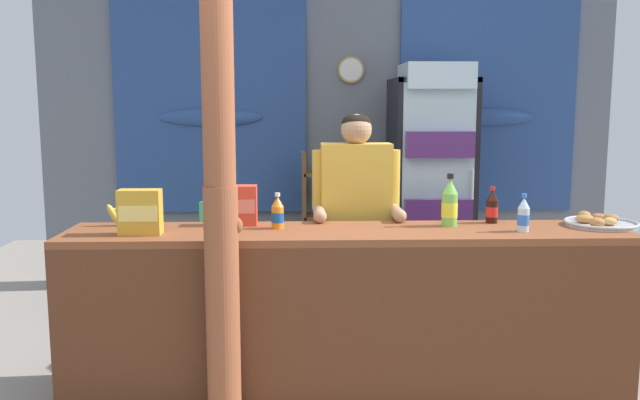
% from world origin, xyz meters
% --- Properties ---
extents(ground_plane, '(7.30, 7.30, 0.00)m').
position_xyz_m(ground_plane, '(0.00, 1.12, 0.00)').
color(ground_plane, gray).
extents(back_wall_curtained, '(5.04, 0.22, 2.50)m').
position_xyz_m(back_wall_curtained, '(0.02, 2.85, 1.30)').
color(back_wall_curtained, slate).
rests_on(back_wall_curtained, ground).
extents(stall_counter, '(3.09, 0.56, 0.92)m').
position_xyz_m(stall_counter, '(0.00, 0.42, 0.57)').
color(stall_counter, brown).
rests_on(stall_counter, ground).
extents(timber_post, '(0.19, 0.17, 2.42)m').
position_xyz_m(timber_post, '(-0.65, 0.14, 1.16)').
color(timber_post, '#995133').
rests_on(timber_post, ground).
extents(drink_fridge, '(0.64, 0.73, 1.92)m').
position_xyz_m(drink_fridge, '(0.81, 2.28, 1.05)').
color(drink_fridge, black).
rests_on(drink_fridge, ground).
extents(bottle_shelf_rack, '(0.48, 0.28, 1.21)m').
position_xyz_m(bottle_shelf_rack, '(0.00, 2.46, 0.63)').
color(bottle_shelf_rack, brown).
rests_on(bottle_shelf_rack, ground).
extents(plastic_lawn_chair, '(0.57, 0.57, 0.86)m').
position_xyz_m(plastic_lawn_chair, '(-0.88, 1.82, 0.49)').
color(plastic_lawn_chair, '#4CC675').
rests_on(plastic_lawn_chair, ground).
extents(shopkeeper, '(0.55, 0.42, 1.54)m').
position_xyz_m(shopkeeper, '(0.09, 1.01, 0.98)').
color(shopkeeper, '#28282D').
rests_on(shopkeeper, ground).
extents(soda_bottle_lime_soda, '(0.09, 0.09, 0.30)m').
position_xyz_m(soda_bottle_lime_soda, '(0.59, 0.63, 1.04)').
color(soda_bottle_lime_soda, '#75C64C').
rests_on(soda_bottle_lime_soda, stall_counter).
extents(soda_bottle_cola, '(0.07, 0.07, 0.21)m').
position_xyz_m(soda_bottle_cola, '(0.86, 0.72, 1.01)').
color(soda_bottle_cola, black).
rests_on(soda_bottle_cola, stall_counter).
extents(soda_bottle_orange_soda, '(0.07, 0.07, 0.20)m').
position_xyz_m(soda_bottle_orange_soda, '(-0.38, 0.58, 1.00)').
color(soda_bottle_orange_soda, orange).
rests_on(soda_bottle_orange_soda, stall_counter).
extents(soda_bottle_water, '(0.06, 0.06, 0.21)m').
position_xyz_m(soda_bottle_water, '(0.95, 0.45, 1.01)').
color(soda_bottle_water, silver).
rests_on(soda_bottle_water, stall_counter).
extents(snack_box_choco_powder, '(0.22, 0.11, 0.24)m').
position_xyz_m(snack_box_choco_powder, '(-1.11, 0.44, 1.04)').
color(snack_box_choco_powder, gold).
rests_on(snack_box_choco_powder, stall_counter).
extents(snack_box_crackers, '(0.17, 0.11, 0.23)m').
position_xyz_m(snack_box_crackers, '(-0.59, 0.70, 1.03)').
color(snack_box_crackers, '#E5422D').
rests_on(snack_box_crackers, stall_counter).
extents(pastry_tray, '(0.40, 0.40, 0.07)m').
position_xyz_m(pastry_tray, '(1.44, 0.60, 0.94)').
color(pastry_tray, '#BCBCC1').
rests_on(pastry_tray, stall_counter).
extents(banana_bunch, '(0.27, 0.07, 0.16)m').
position_xyz_m(banana_bunch, '(-1.23, 0.70, 0.97)').
color(banana_bunch, '#DBCC42').
rests_on(banana_bunch, stall_counter).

